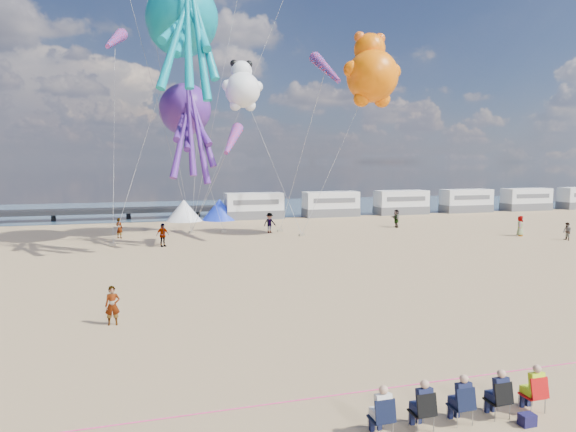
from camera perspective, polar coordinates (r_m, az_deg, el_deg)
The scene contains 31 objects.
ground at distance 20.21m, azimuth 4.40°, elevation -12.90°, with size 120.00×120.00×0.00m, color tan.
water at distance 73.48m, azimuth -10.91°, elevation 0.80°, with size 120.00×120.00×0.00m, color #38556B.
motorhome_0 at distance 59.49m, azimuth -3.80°, elevation 1.13°, with size 6.60×2.50×3.00m, color silver.
motorhome_1 at distance 62.23m, azimuth 4.77°, elevation 1.33°, with size 6.60×2.50×3.00m, color silver.
motorhome_2 at distance 66.23m, azimuth 12.47°, elevation 1.49°, with size 6.60×2.50×3.00m, color silver.
motorhome_3 at distance 71.28m, azimuth 19.19°, elevation 1.61°, with size 6.60×2.50×3.00m, color silver.
motorhome_4 at distance 77.17m, azimuth 24.95°, elevation 1.70°, with size 6.60×2.50×3.00m, color silver.
tent_white at distance 58.32m, azimuth -11.49°, elevation 0.63°, with size 4.00×4.00×2.40m, color white.
tent_blue at distance 58.79m, azimuth -7.61°, elevation 0.73°, with size 4.00×4.00×2.40m, color #1933CC.
spectator_row at distance 14.33m, azimuth 18.60°, elevation -18.60°, with size 6.10×0.90×1.30m, color black, non-canonical shape.
cooler_navy at distance 14.99m, azimuth 25.05°, elevation -19.82°, with size 0.38×0.28×0.30m, color #16143F.
rope_line at distance 15.96m, azimuth 11.09°, elevation -18.24°, with size 0.03×0.03×34.00m, color #F2338C.
standing_person at distance 22.10m, azimuth -18.92°, elevation -9.40°, with size 0.58×0.38×1.59m, color tan.
beachgoer_0 at distance 49.99m, azimuth 24.40°, elevation -1.02°, with size 0.66×0.43×1.80m, color #7F6659.
beachgoer_1 at distance 49.02m, azimuth 28.60°, elevation -1.52°, with size 0.74×0.48×1.51m, color #7F6659.
beachgoer_2 at distance 47.60m, azimuth -2.05°, elevation -0.76°, with size 0.91×0.71×1.87m, color #7F6659.
beachgoer_3 at distance 41.00m, azimuth -13.77°, elevation -2.06°, with size 1.18×0.68×1.83m, color #7F6659.
beachgoer_4 at distance 52.74m, azimuth 11.93°, elevation -0.27°, with size 1.06×0.44×1.80m, color #7F6659.
beachgoer_5 at distance 46.54m, azimuth -18.24°, elevation -1.28°, with size 1.64×0.52×1.77m, color #7F6659.
sandbag_a at distance 42.71m, azimuth -18.88°, elevation -2.98°, with size 0.50×0.35×0.22m, color gray.
sandbag_b at distance 48.58m, azimuth -7.17°, elevation -1.65°, with size 0.50×0.35×0.22m, color gray.
sandbag_c at distance 45.55m, azimuth 1.55°, elevation -2.12°, with size 0.50×0.35×0.22m, color gray.
sandbag_d at distance 48.31m, azimuth -0.89°, elevation -1.65°, with size 0.50×0.35×0.22m, color gray.
sandbag_e at distance 48.11m, azimuth -10.66°, elevation -1.79°, with size 0.50×0.35×0.22m, color gray.
kite_octopus_teal at distance 42.73m, azimuth -11.73°, elevation 20.57°, with size 4.52×10.55×12.05m, color #068998, non-canonical shape.
kite_octopus_purple at distance 45.89m, azimuth -11.38°, elevation 11.53°, with size 4.06×9.48×10.83m, color #4F2183, non-canonical shape.
kite_panda at distance 46.77m, azimuth -5.07°, elevation 13.78°, with size 3.78×3.55×5.33m, color white, non-canonical shape.
kite_teddy_orange at distance 45.14m, azimuth 9.34°, elevation 15.08°, with size 5.29×4.97×7.46m, color #FD6B03, non-canonical shape.
windsock_left at distance 47.74m, azimuth -18.66°, elevation 18.04°, with size 1.10×7.40×7.40m, color red, non-canonical shape.
windsock_mid at distance 42.48m, azimuth 4.24°, elevation 16.03°, with size 1.00×6.76×6.76m, color red, non-canonical shape.
windsock_right at distance 39.27m, azimuth -6.22°, elevation 8.39°, with size 0.90×4.32×4.32m, color red, non-canonical shape.
Camera 1 is at (-6.80, -17.88, 6.54)m, focal length 32.00 mm.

